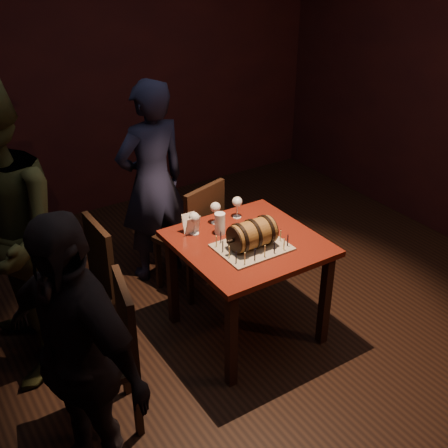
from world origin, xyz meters
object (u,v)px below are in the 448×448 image
at_px(pint_of_ale, 220,224).
at_px(person_left_front, 75,359).
at_px(barrel_cake, 252,234).
at_px(wine_glass_right, 237,203).
at_px(pub_table, 248,255).
at_px(chair_back, 196,232).
at_px(chair_left_rear, 88,282).
at_px(wine_glass_left, 194,218).
at_px(person_back, 152,183).
at_px(wine_glass_mid, 215,208).
at_px(chair_left_front, 111,348).

distance_m(pint_of_ale, person_left_front, 1.44).
xyz_separation_m(barrel_cake, wine_glass_right, (0.16, 0.40, 0.01)).
bearing_deg(pub_table, pint_of_ale, 119.55).
xyz_separation_m(barrel_cake, chair_back, (-0.00, 0.72, -0.33)).
height_order(pint_of_ale, chair_back, chair_back).
bearing_deg(chair_left_rear, person_left_front, -112.46).
distance_m(barrel_cake, wine_glass_left, 0.42).
bearing_deg(person_back, wine_glass_right, 107.16).
bearing_deg(pint_of_ale, pub_table, -60.45).
distance_m(barrel_cake, chair_left_rear, 1.12).
relative_size(wine_glass_left, pint_of_ale, 1.07).
distance_m(wine_glass_mid, person_left_front, 1.56).
height_order(pint_of_ale, chair_left_rear, chair_left_rear).
bearing_deg(pub_table, wine_glass_right, 68.49).
bearing_deg(person_back, person_left_front, 47.38).
xyz_separation_m(pub_table, wine_glass_right, (0.12, 0.31, 0.23)).
relative_size(wine_glass_right, chair_left_front, 0.17).
distance_m(wine_glass_left, person_back, 0.77).
distance_m(wine_glass_mid, chair_left_rear, 0.98).
xyz_separation_m(barrel_cake, person_left_front, (-1.33, -0.43, -0.07)).
xyz_separation_m(wine_glass_left, pint_of_ale, (0.15, -0.09, -0.05)).
height_order(wine_glass_left, chair_left_rear, chair_left_rear).
height_order(wine_glass_mid, person_back, person_back).
bearing_deg(chair_back, chair_left_front, -140.28).
relative_size(pub_table, person_left_front, 0.57).
xyz_separation_m(wine_glass_left, person_back, (0.07, 0.77, -0.05)).
relative_size(wine_glass_left, wine_glass_mid, 1.00).
distance_m(pub_table, chair_back, 0.65).
xyz_separation_m(chair_back, chair_left_front, (-1.06, -0.88, 0.00)).
distance_m(barrel_cake, chair_back, 0.80).
xyz_separation_m(wine_glass_left, chair_back, (0.21, 0.36, -0.35)).
xyz_separation_m(chair_left_rear, person_back, (0.78, 0.60, 0.29)).
bearing_deg(wine_glass_left, barrel_cake, -59.01).
bearing_deg(chair_left_rear, wine_glass_mid, -7.57).
relative_size(wine_glass_mid, pint_of_ale, 1.07).
distance_m(wine_glass_right, pint_of_ale, 0.26).
distance_m(wine_glass_mid, person_back, 0.73).
height_order(wine_glass_left, person_left_front, person_left_front).
height_order(wine_glass_mid, wine_glass_right, same).
bearing_deg(pub_table, person_back, 99.91).
relative_size(barrel_cake, wine_glass_mid, 2.12).
bearing_deg(wine_glass_mid, chair_left_front, -151.56).
bearing_deg(chair_left_front, chair_back, 39.72).
xyz_separation_m(pint_of_ale, person_back, (-0.08, 0.86, -0.01)).
xyz_separation_m(wine_glass_right, chair_back, (-0.16, 0.32, -0.35)).
height_order(barrel_cake, wine_glass_mid, barrel_cake).
bearing_deg(chair_left_front, pint_of_ale, 23.26).
relative_size(barrel_cake, chair_left_front, 0.37).
xyz_separation_m(pub_table, wine_glass_left, (-0.25, 0.27, 0.23)).
bearing_deg(wine_glass_right, person_left_front, -150.76).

